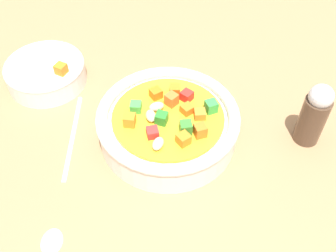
{
  "coord_description": "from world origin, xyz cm",
  "views": [
    {
      "loc": [
        26.33,
        20.91,
        40.02
      ],
      "look_at": [
        0.0,
        0.0,
        2.14
      ],
      "focal_mm": 42.57,
      "sensor_mm": 36.0,
      "label": 1
    }
  ],
  "objects_px": {
    "spoon": "(62,187)",
    "pepper_shaker": "(314,114)",
    "soup_bowl_main": "(168,124)",
    "side_bowl_small": "(46,72)"
  },
  "relations": [
    {
      "from": "spoon",
      "to": "pepper_shaker",
      "type": "relative_size",
      "value": 2.12
    },
    {
      "from": "soup_bowl_main",
      "to": "spoon",
      "type": "xyz_separation_m",
      "value": [
        0.14,
        -0.05,
        -0.02
      ]
    },
    {
      "from": "side_bowl_small",
      "to": "spoon",
      "type": "bearing_deg",
      "value": 54.4
    },
    {
      "from": "soup_bowl_main",
      "to": "pepper_shaker",
      "type": "relative_size",
      "value": 1.99
    },
    {
      "from": "spoon",
      "to": "pepper_shaker",
      "type": "distance_m",
      "value": 0.32
    },
    {
      "from": "soup_bowl_main",
      "to": "side_bowl_small",
      "type": "height_order",
      "value": "soup_bowl_main"
    },
    {
      "from": "soup_bowl_main",
      "to": "spoon",
      "type": "height_order",
      "value": "soup_bowl_main"
    },
    {
      "from": "soup_bowl_main",
      "to": "side_bowl_small",
      "type": "distance_m",
      "value": 0.21
    },
    {
      "from": "pepper_shaker",
      "to": "soup_bowl_main",
      "type": "bearing_deg",
      "value": -52.01
    },
    {
      "from": "soup_bowl_main",
      "to": "pepper_shaker",
      "type": "xyz_separation_m",
      "value": [
        -0.11,
        0.14,
        0.02
      ]
    }
  ]
}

